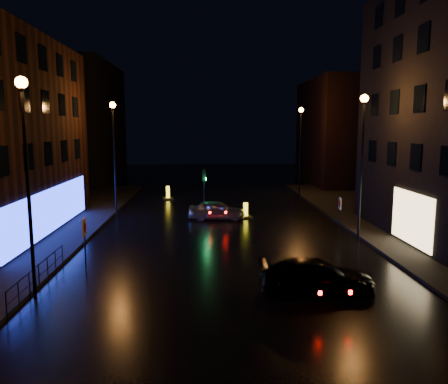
# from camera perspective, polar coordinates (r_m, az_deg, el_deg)

# --- Properties ---
(ground) EXTENTS (120.00, 120.00, 0.00)m
(ground) POSITION_cam_1_polar(r_m,az_deg,el_deg) (19.67, 1.04, -10.98)
(ground) COLOR black
(ground) RESTS_ON ground
(pavement_right) EXTENTS (12.00, 44.00, 0.15)m
(pavement_right) POSITION_cam_1_polar(r_m,az_deg,el_deg) (31.24, 26.64, -4.42)
(pavement_right) COLOR black
(pavement_right) RESTS_ON ground
(building_far_left) EXTENTS (8.00, 16.00, 14.00)m
(building_far_left) POSITION_cam_1_polar(r_m,az_deg,el_deg) (55.53, -18.30, 8.47)
(building_far_left) COLOR black
(building_far_left) RESTS_ON ground
(building_far_right) EXTENTS (8.00, 14.00, 12.00)m
(building_far_right) POSITION_cam_1_polar(r_m,az_deg,el_deg) (53.05, 15.28, 7.54)
(building_far_right) COLOR black
(building_far_right) RESTS_ON ground
(street_lamp_lnear) EXTENTS (0.44, 0.44, 8.37)m
(street_lamp_lnear) POSITION_cam_1_polar(r_m,az_deg,el_deg) (17.81, -24.45, 4.55)
(street_lamp_lnear) COLOR black
(street_lamp_lnear) RESTS_ON ground
(street_lamp_lfar) EXTENTS (0.44, 0.44, 8.37)m
(street_lamp_lfar) POSITION_cam_1_polar(r_m,az_deg,el_deg) (33.19, -14.19, 6.48)
(street_lamp_lfar) COLOR black
(street_lamp_lfar) RESTS_ON ground
(street_lamp_rnear) EXTENTS (0.44, 0.44, 8.37)m
(street_lamp_rnear) POSITION_cam_1_polar(r_m,az_deg,el_deg) (26.14, 17.61, 5.90)
(street_lamp_rnear) COLOR black
(street_lamp_rnear) RESTS_ON ground
(street_lamp_rfar) EXTENTS (0.44, 0.44, 8.37)m
(street_lamp_rfar) POSITION_cam_1_polar(r_m,az_deg,el_deg) (41.52, 9.96, 6.94)
(street_lamp_rfar) COLOR black
(street_lamp_rfar) RESTS_ON ground
(traffic_signal) EXTENTS (1.40, 2.40, 3.45)m
(traffic_signal) POSITION_cam_1_polar(r_m,az_deg,el_deg) (33.07, -2.59, -2.10)
(traffic_signal) COLOR black
(traffic_signal) RESTS_ON ground
(guard_railing) EXTENTS (0.05, 6.04, 1.00)m
(guard_railing) POSITION_cam_1_polar(r_m,az_deg,el_deg) (19.66, -23.05, -9.41)
(guard_railing) COLOR black
(guard_railing) RESTS_ON ground
(silver_hatchback) EXTENTS (4.15, 1.95, 1.37)m
(silver_hatchback) POSITION_cam_1_polar(r_m,az_deg,el_deg) (31.28, -0.96, -2.36)
(silver_hatchback) COLOR #ADB0B5
(silver_hatchback) RESTS_ON ground
(dark_sedan) EXTENTS (4.64, 2.00, 1.33)m
(dark_sedan) POSITION_cam_1_polar(r_m,az_deg,el_deg) (18.05, 12.02, -10.73)
(dark_sedan) COLOR black
(dark_sedan) RESTS_ON ground
(bollard_near) EXTENTS (1.07, 1.39, 1.10)m
(bollard_near) POSITION_cam_1_polar(r_m,az_deg,el_deg) (32.10, 2.83, -2.90)
(bollard_near) COLOR black
(bollard_near) RESTS_ON ground
(bollard_far) EXTENTS (1.11, 1.49, 1.20)m
(bollard_far) POSITION_cam_1_polar(r_m,az_deg,el_deg) (40.57, -7.33, -0.55)
(bollard_far) COLOR black
(bollard_far) RESTS_ON ground
(road_sign_left) EXTENTS (0.10, 0.61, 2.50)m
(road_sign_left) POSITION_cam_1_polar(r_m,az_deg,el_deg) (20.69, -17.76, -5.00)
(road_sign_left) COLOR black
(road_sign_left) RESTS_ON ground
(road_sign_right) EXTENTS (0.10, 0.54, 2.24)m
(road_sign_right) POSITION_cam_1_polar(r_m,az_deg,el_deg) (28.00, 14.90, -1.85)
(road_sign_right) COLOR black
(road_sign_right) RESTS_ON ground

